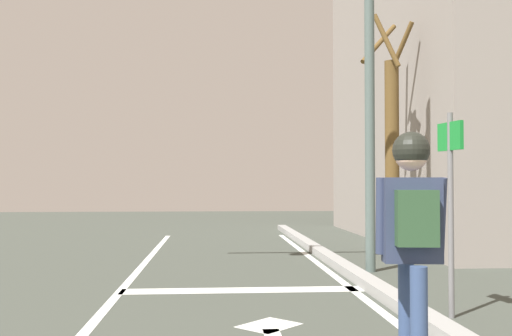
{
  "coord_description": "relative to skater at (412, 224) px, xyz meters",
  "views": [
    {
      "loc": [
        0.87,
        -0.09,
        1.41
      ],
      "look_at": [
        1.39,
        7.11,
        1.6
      ],
      "focal_mm": 41.48,
      "sensor_mm": 36.0,
      "label": 1
    }
  ],
  "objects": [
    {
      "name": "street_sign_post",
      "position": [
        1.19,
        2.25,
        0.27
      ],
      "size": [
        0.11,
        0.44,
        2.16
      ],
      "color": "slate",
      "rests_on": "ground"
    },
    {
      "name": "lane_line_center",
      "position": [
        -2.52,
        2.27,
        -1.14
      ],
      "size": [
        0.12,
        20.0,
        0.01
      ],
      "primitive_type": "cube",
      "color": "silver",
      "rests_on": "ground"
    },
    {
      "name": "curb_strip",
      "position": [
        0.79,
        2.27,
        -1.07
      ],
      "size": [
        0.24,
        24.0,
        0.14
      ],
      "primitive_type": "cube",
      "color": "#969795",
      "rests_on": "ground"
    },
    {
      "name": "lane_line_curbside",
      "position": [
        0.54,
        2.27,
        -1.14
      ],
      "size": [
        0.12,
        20.0,
        0.01
      ],
      "primitive_type": "cube",
      "color": "silver",
      "rests_on": "ground"
    },
    {
      "name": "traffic_signal_mast",
      "position": [
        -0.13,
        5.51,
        2.85
      ],
      "size": [
        5.14,
        0.34,
        5.58
      ],
      "color": "#536561",
      "rests_on": "ground"
    },
    {
      "name": "stop_bar",
      "position": [
        -0.92,
        4.01,
        -1.14
      ],
      "size": [
        3.21,
        0.4,
        0.01
      ],
      "primitive_type": "cube",
      "color": "silver",
      "rests_on": "ground"
    },
    {
      "name": "lane_arrow_head",
      "position": [
        -0.75,
        2.05,
        -1.14
      ],
      "size": [
        0.71,
        0.71,
        0.01
      ],
      "primitive_type": "cube",
      "rotation": [
        0.0,
        0.0,
        0.79
      ],
      "color": "silver",
      "rests_on": "ground"
    },
    {
      "name": "skater",
      "position": [
        0.0,
        0.0,
        0.0
      ],
      "size": [
        0.46,
        0.62,
        1.67
      ],
      "color": "#364C78",
      "rests_on": "skateboard"
    },
    {
      "name": "roadside_tree",
      "position": [
        2.08,
        7.18,
        0.95
      ],
      "size": [
        1.08,
        1.02,
        4.61
      ],
      "color": "brown",
      "rests_on": "ground"
    }
  ]
}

